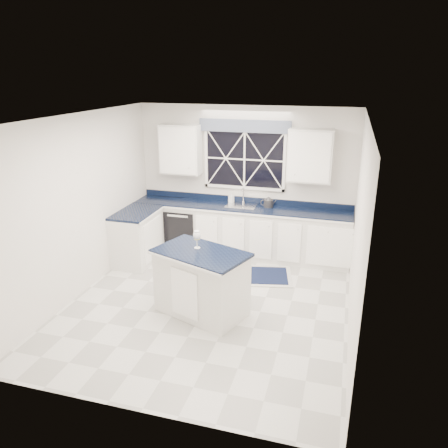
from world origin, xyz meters
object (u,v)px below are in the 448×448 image
(faucet, at_px, (243,195))
(island, at_px, (201,282))
(soap_bottle, at_px, (231,197))
(dishwasher, at_px, (185,228))
(wine_glass, at_px, (197,236))
(kettle, at_px, (268,202))

(faucet, distance_m, island, 2.46)
(faucet, xyz_separation_m, soap_bottle, (-0.23, 0.02, -0.07))
(dishwasher, height_order, soap_bottle, soap_bottle)
(dishwasher, xyz_separation_m, wine_glass, (0.99, -2.08, 0.70))
(dishwasher, relative_size, soap_bottle, 4.47)
(dishwasher, bearing_deg, island, -63.70)
(island, height_order, wine_glass, wine_glass)
(dishwasher, xyz_separation_m, faucet, (1.10, 0.19, 0.69))
(faucet, relative_size, kettle, 1.07)
(dishwasher, xyz_separation_m, soap_bottle, (0.87, 0.21, 0.62))
(wine_glass, relative_size, soap_bottle, 1.38)
(faucet, relative_size, wine_glass, 1.19)
(dishwasher, relative_size, island, 0.57)
(faucet, height_order, island, faucet)
(island, height_order, soap_bottle, soap_bottle)
(island, bearing_deg, soap_bottle, 115.28)
(faucet, xyz_separation_m, kettle, (0.49, -0.10, -0.07))
(dishwasher, relative_size, wine_glass, 3.23)
(dishwasher, distance_m, soap_bottle, 1.09)
(island, height_order, kettle, kettle)
(faucet, xyz_separation_m, wine_glass, (-0.11, -2.27, 0.01))
(dishwasher, height_order, faucet, faucet)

